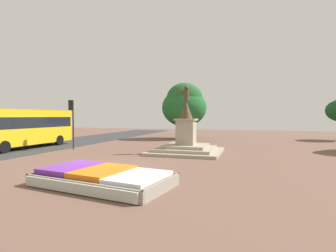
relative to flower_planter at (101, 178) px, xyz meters
name	(u,v)px	position (x,y,z in m)	size (l,w,h in m)	color
ground_plane	(96,170)	(-1.82, 2.46, -0.28)	(80.35, 80.35, 0.00)	brown
flower_planter	(101,178)	(0.00, 0.00, 0.00)	(5.57, 3.59, 0.62)	#38281C
statue_monument	(186,142)	(1.07, 9.56, 0.52)	(4.94, 4.94, 4.83)	#9F9480
traffic_light_mid_block	(72,115)	(-8.02, 8.79, 2.45)	(0.42, 0.30, 3.91)	#2D2D33
city_bus	(21,126)	(-12.29, 8.00, 1.55)	(2.64, 9.25, 3.18)	gold
park_tree_far_right	(184,105)	(-1.87, 21.02, 3.70)	(5.20, 4.90, 6.50)	#4C3823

